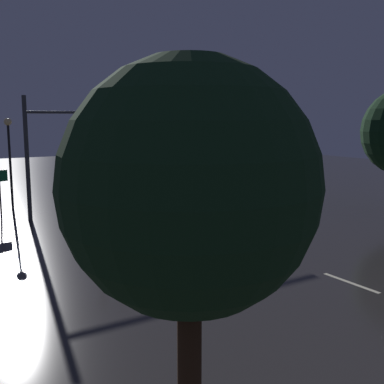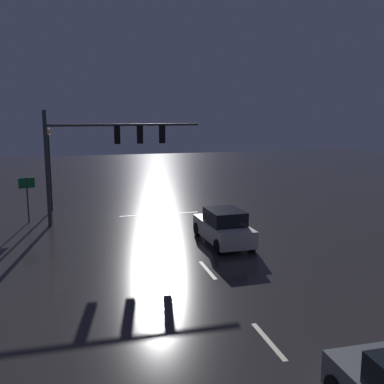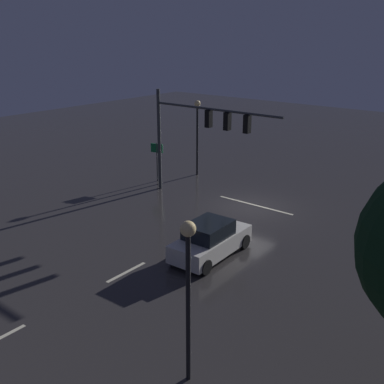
% 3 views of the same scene
% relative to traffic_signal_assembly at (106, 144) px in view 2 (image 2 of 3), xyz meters
% --- Properties ---
extents(ground_plane, '(80.00, 80.00, 0.00)m').
position_rel_traffic_signal_assembly_xyz_m(ground_plane, '(-3.29, -0.70, -4.52)').
color(ground_plane, '#2D2B2B').
extents(traffic_signal_assembly, '(8.79, 0.47, 6.45)m').
position_rel_traffic_signal_assembly_xyz_m(traffic_signal_assembly, '(0.00, 0.00, 0.00)').
color(traffic_signal_assembly, '#383A3D').
rests_on(traffic_signal_assembly, ground_plane).
extents(lane_dash_far, '(0.16, 2.20, 0.01)m').
position_rel_traffic_signal_assembly_xyz_m(lane_dash_far, '(-3.29, 3.30, -4.51)').
color(lane_dash_far, beige).
rests_on(lane_dash_far, ground_plane).
extents(lane_dash_mid, '(0.16, 2.20, 0.01)m').
position_rel_traffic_signal_assembly_xyz_m(lane_dash_mid, '(-3.29, 9.30, -4.51)').
color(lane_dash_mid, beige).
rests_on(lane_dash_mid, ground_plane).
extents(lane_dash_near, '(0.16, 2.20, 0.01)m').
position_rel_traffic_signal_assembly_xyz_m(lane_dash_near, '(-3.29, 15.30, -4.51)').
color(lane_dash_near, beige).
rests_on(lane_dash_near, ground_plane).
extents(stop_bar, '(5.00, 0.16, 0.01)m').
position_rel_traffic_signal_assembly_xyz_m(stop_bar, '(-3.29, -1.18, -4.51)').
color(stop_bar, beige).
rests_on(stop_bar, ground_plane).
extents(car_approaching, '(2.02, 4.42, 1.70)m').
position_rel_traffic_signal_assembly_xyz_m(car_approaching, '(-5.16, 5.79, -3.72)').
color(car_approaching, silver).
rests_on(car_approaching, ground_plane).
extents(street_lamp_right_kerb, '(0.44, 0.44, 5.31)m').
position_rel_traffic_signal_assembly_xyz_m(street_lamp_right_kerb, '(3.29, -3.98, -0.82)').
color(street_lamp_right_kerb, black).
rests_on(street_lamp_right_kerb, ground_plane).
extents(route_sign, '(0.89, 0.29, 2.67)m').
position_rel_traffic_signal_assembly_xyz_m(route_sign, '(4.47, -1.05, -2.59)').
color(route_sign, '#383A3D').
rests_on(route_sign, ground_plane).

